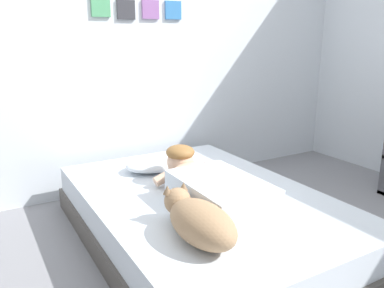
% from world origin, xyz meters
% --- Properties ---
extents(ground_plane, '(12.86, 12.86, 0.00)m').
position_xyz_m(ground_plane, '(0.00, 0.00, 0.00)').
color(ground_plane, gray).
extents(back_wall, '(4.43, 0.12, 2.50)m').
position_xyz_m(back_wall, '(-0.00, 1.39, 1.25)').
color(back_wall, silver).
rests_on(back_wall, ground).
extents(bed, '(1.42, 2.09, 0.34)m').
position_xyz_m(bed, '(-0.08, 0.16, 0.17)').
color(bed, '#4C4742').
rests_on(bed, ground).
extents(pillow, '(0.52, 0.32, 0.11)m').
position_xyz_m(pillow, '(-0.12, 0.74, 0.39)').
color(pillow, silver).
rests_on(pillow, bed).
extents(person_lying, '(0.43, 0.92, 0.27)m').
position_xyz_m(person_lying, '(-0.10, 0.06, 0.44)').
color(person_lying, silver).
rests_on(person_lying, bed).
extents(dog, '(0.26, 0.57, 0.21)m').
position_xyz_m(dog, '(-0.40, -0.33, 0.44)').
color(dog, '#9E7A56').
rests_on(dog, bed).
extents(coffee_cup, '(0.12, 0.09, 0.07)m').
position_xyz_m(coffee_cup, '(0.15, 0.50, 0.37)').
color(coffee_cup, '#D84C47').
rests_on(coffee_cup, bed).
extents(cell_phone, '(0.07, 0.14, 0.01)m').
position_xyz_m(cell_phone, '(0.07, 0.16, 0.34)').
color(cell_phone, black).
rests_on(cell_phone, bed).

